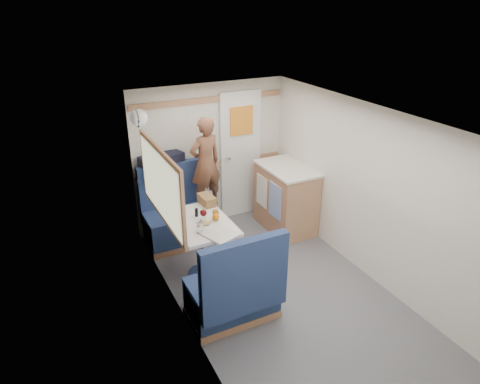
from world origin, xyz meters
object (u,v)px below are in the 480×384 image
orange_fruit (216,217)px  person (205,163)px  wine_glass (203,213)px  tray (218,234)px  tumbler_right (203,216)px  galley_counter (285,198)px  bread_loaf (207,200)px  duffel_bag (162,164)px  bench_near (235,295)px  pepper_grinder (196,212)px  dinette_table (202,233)px  beer_glass (216,215)px  bench_far (178,221)px  cheese_block (206,222)px  dome_light (139,118)px  tumbler_left (200,228)px

orange_fruit → person: bearing=74.3°
wine_glass → tray: bearing=-81.5°
wine_glass → tumbler_right: wine_glass is taller
tumbler_right → person: bearing=65.5°
wine_glass → galley_counter: bearing=22.6°
galley_counter → bread_loaf: size_ratio=3.46×
duffel_bag → wine_glass: bearing=-101.2°
bench_near → pepper_grinder: bearing=90.2°
dinette_table → orange_fruit: bearing=-24.5°
duffel_bag → tray: (0.15, -1.48, -0.30)m
dinette_table → bench_near: 0.90m
duffel_bag → tumbler_right: 1.16m
galley_counter → beer_glass: 1.46m
bench_far → bench_near: size_ratio=1.00×
dinette_table → bench_far: bench_far is taller
dinette_table → person: 1.05m
tumbler_right → bread_loaf: tumbler_right is taller
galley_counter → cheese_block: 1.61m
person → tumbler_right: bearing=54.5°
dome_light → beer_glass: 1.43m
tumbler_left → bread_loaf: size_ratio=0.43×
dome_light → bread_loaf: 1.25m
person → tray: person is taller
duffel_bag → beer_glass: bearing=-93.5°
galley_counter → tumbler_right: bearing=-159.0°
orange_fruit → cheese_block: 0.14m
dinette_table → wine_glass: bearing=-80.3°
tray → pepper_grinder: 0.50m
bench_far → orange_fruit: 1.06m
bench_far → cheese_block: 1.07m
bench_near → galley_counter: (1.47, 1.41, 0.17)m
dome_light → cheese_block: dome_light is taller
bench_near → cheese_block: bench_near is taller
bench_far → tumbler_left: 1.20m
dome_light → pepper_grinder: bearing=-61.6°
dinette_table → galley_counter: bearing=20.5°
dome_light → tumbler_left: (0.28, -1.08, -0.97)m
person → wine_glass: (-0.39, -0.89, -0.22)m
bench_far → pepper_grinder: bench_far is taller
dome_light → bread_loaf: (0.61, -0.48, -0.97)m
dome_light → beer_glass: bearing=-57.6°
bench_near → beer_glass: bearing=78.7°
dome_light → tray: 1.64m
galley_counter → wine_glass: bearing=-157.4°
pepper_grinder → duffel_bag: bearing=95.1°
dinette_table → dome_light: dome_light is taller
tumbler_left → dome_light: bearing=104.7°
bench_far → tray: (0.05, -1.22, 0.43)m
bench_near → orange_fruit: 0.94m
bench_far → wine_glass: bench_far is taller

